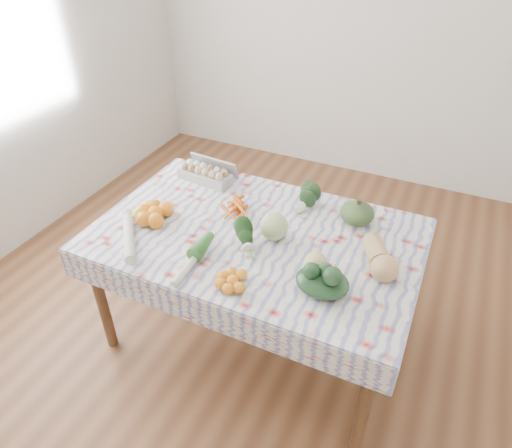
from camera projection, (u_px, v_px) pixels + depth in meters
name	position (u px, v px, depth m)	size (l,w,h in m)	color
ground	(256.00, 332.00, 2.80)	(4.50, 4.50, 0.00)	brown
wall_back	(375.00, 16.00, 3.63)	(4.00, 0.04, 2.80)	silver
dining_table	(256.00, 246.00, 2.41)	(1.60, 1.00, 0.75)	brown
tablecloth	(256.00, 234.00, 2.36)	(1.66, 1.06, 0.01)	white
egg_carton	(205.00, 175.00, 2.76)	(0.33, 0.13, 0.09)	#ACABA6
carrot_bunch	(239.00, 213.00, 2.47)	(0.22, 0.20, 0.04)	#D5560E
kale_bunch	(305.00, 198.00, 2.52)	(0.14, 0.12, 0.12)	#1F3C19
kabocha_squash	(357.00, 213.00, 2.40)	(0.18, 0.18, 0.12)	#3D572B
cabbage	(274.00, 226.00, 2.28)	(0.14, 0.14, 0.14)	#AAC378
butternut_squash	(380.00, 257.00, 2.10)	(0.13, 0.28, 0.13)	tan
orange_cluster	(155.00, 213.00, 2.42)	(0.27, 0.27, 0.09)	orange
broccoli	(247.00, 240.00, 2.23)	(0.14, 0.14, 0.10)	#1C4419
mandarin_cluster	(233.00, 280.00, 2.03)	(0.19, 0.19, 0.06)	orange
grapefruit	(316.00, 262.00, 2.09)	(0.10, 0.10, 0.10)	#D8C779
spinach_bag	(322.00, 282.00, 1.98)	(0.24, 0.19, 0.11)	black
daikon	(129.00, 238.00, 2.28)	(0.05, 0.05, 0.37)	beige
leek	(193.00, 260.00, 2.15)	(0.04, 0.04, 0.35)	beige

